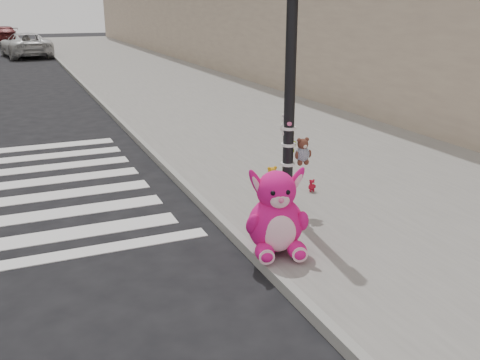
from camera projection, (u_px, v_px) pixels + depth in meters
name	position (u px, v px, depth m)	size (l,w,h in m)	color
ground	(151.00, 313.00, 5.80)	(120.00, 120.00, 0.00)	black
sidewalk_near	(231.00, 111.00, 16.37)	(7.00, 80.00, 0.14)	slate
curb_edge	(118.00, 120.00, 15.09)	(0.12, 80.00, 0.15)	gray
signal_pole	(291.00, 102.00, 7.77)	(0.68, 0.48, 4.00)	black
pink_bunny	(276.00, 218.00, 6.77)	(0.87, 0.97, 1.14)	#E0127A
red_teddy	(312.00, 185.00, 9.08)	(0.15, 0.10, 0.22)	#B21129
car_white_near	(25.00, 45.00, 33.17)	(2.47, 5.35, 1.49)	silver
car_maroon_near	(4.00, 36.00, 42.87)	(2.07, 5.09, 1.48)	#5C1A1C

